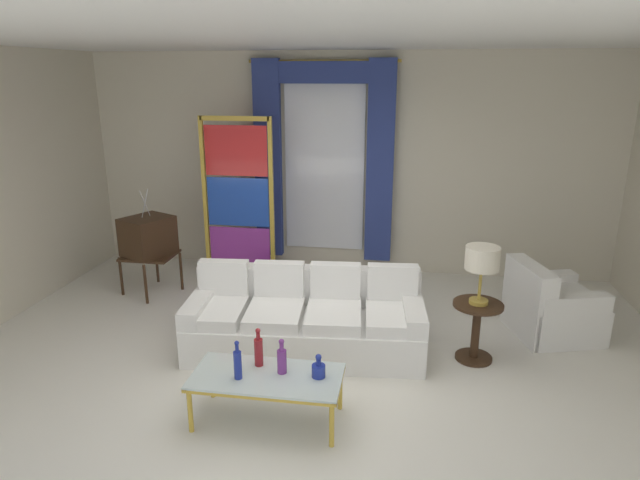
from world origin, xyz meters
name	(u,v)px	position (x,y,z in m)	size (l,w,h in m)	color
ground_plane	(308,375)	(0.00, 0.00, 0.00)	(16.00, 16.00, 0.00)	silver
wall_rear	(347,164)	(0.00, 3.06, 1.50)	(8.00, 0.12, 3.00)	beige
ceiling_slab	(322,38)	(0.00, 0.80, 3.02)	(8.00, 7.60, 0.04)	white
curtained_window	(323,148)	(-0.31, 2.89, 1.74)	(2.00, 0.17, 2.70)	white
couch_white_long	(306,320)	(-0.12, 0.53, 0.31)	(2.40, 1.11, 0.86)	white
coffee_table	(267,379)	(-0.20, -0.74, 0.37)	(1.20, 0.57, 0.41)	silver
bottle_blue_decanter	(319,369)	(0.22, -0.69, 0.48)	(0.11, 0.11, 0.20)	navy
bottle_crystal_tall	(282,359)	(-0.08, -0.68, 0.53)	(0.08, 0.08, 0.30)	#753384
bottle_amber_squat	(259,350)	(-0.30, -0.59, 0.54)	(0.07, 0.07, 0.33)	maroon
bottle_ruby_flask	(238,363)	(-0.40, -0.82, 0.54)	(0.06, 0.06, 0.32)	navy
vintage_tv	(148,238)	(-2.35, 1.68, 0.73)	(0.71, 0.75, 1.35)	#382314
armchair_white	(549,309)	(2.40, 1.25, 0.29)	(1.01, 0.99, 0.80)	white
stained_glass_divider	(238,205)	(-1.33, 2.25, 1.06)	(0.95, 0.05, 2.20)	gold
peacock_figurine	(259,280)	(-0.95, 1.78, 0.22)	(0.44, 0.60, 0.50)	beige
round_side_table	(476,326)	(1.56, 0.56, 0.36)	(0.48, 0.48, 0.59)	#382314
table_lamp_brass	(482,261)	(1.56, 0.56, 1.03)	(0.32, 0.32, 0.57)	#B29338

